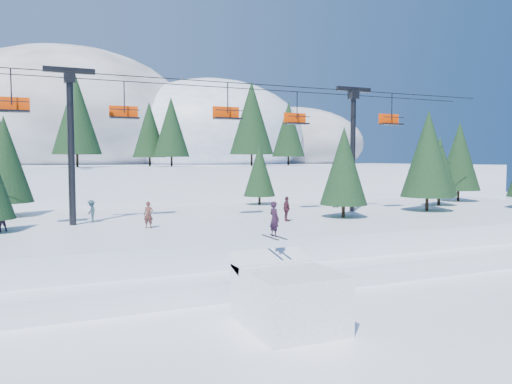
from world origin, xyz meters
name	(u,v)px	position (x,y,z in m)	size (l,w,h in m)	color
ground	(338,328)	(0.00, 0.00, 0.00)	(160.00, 160.00, 0.00)	white
mid_shelf	(203,235)	(0.00, 18.00, 1.25)	(70.00, 22.00, 2.50)	white
berm	(258,273)	(0.00, 8.00, 0.55)	(70.00, 6.00, 1.10)	white
mountain_ridge	(76,143)	(-5.08, 73.33, 9.64)	(119.00, 60.86, 26.46)	white
jump_kicker	(287,295)	(-1.76, 1.06, 1.27)	(3.46, 4.72, 5.02)	white
chairlift	(214,125)	(0.89, 18.05, 9.32)	(46.00, 3.21, 10.28)	black
conifer_stand	(203,158)	(0.01, 18.10, 6.96)	(62.86, 17.48, 10.15)	black
distant_skiers	(190,208)	(-1.16, 17.57, 3.37)	(27.86, 8.33, 1.87)	#471F2A
banner_near	(387,273)	(6.66, 5.29, 0.54)	(2.81, 0.56, 0.90)	black
banner_far	(462,264)	(12.16, 5.26, 0.54)	(2.83, 0.49, 0.90)	black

